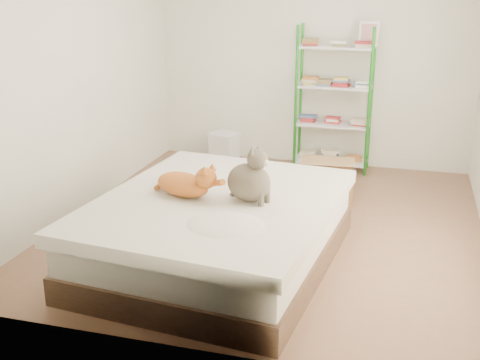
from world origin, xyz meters
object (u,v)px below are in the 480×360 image
(shelf_unit, at_px, (334,100))
(white_bin, at_px, (224,147))
(grey_cat, at_px, (249,174))
(orange_cat, at_px, (183,182))
(cardboard_box, at_px, (327,179))
(bed, at_px, (218,231))

(shelf_unit, bearing_deg, white_bin, -176.01)
(grey_cat, bearing_deg, white_bin, 38.13)
(orange_cat, distance_m, cardboard_box, 2.07)
(cardboard_box, distance_m, white_bin, 1.68)
(orange_cat, relative_size, white_bin, 1.48)
(orange_cat, relative_size, cardboard_box, 0.98)
(orange_cat, distance_m, white_bin, 2.80)
(bed, relative_size, shelf_unit, 1.36)
(grey_cat, bearing_deg, cardboard_box, 5.22)
(grey_cat, distance_m, white_bin, 2.94)
(bed, height_order, grey_cat, grey_cat)
(bed, bearing_deg, shelf_unit, 84.56)
(cardboard_box, bearing_deg, white_bin, 141.97)
(cardboard_box, bearing_deg, grey_cat, -106.83)
(orange_cat, bearing_deg, bed, 25.77)
(orange_cat, bearing_deg, grey_cat, 24.30)
(orange_cat, bearing_deg, cardboard_box, 84.98)
(grey_cat, relative_size, shelf_unit, 0.25)
(grey_cat, distance_m, cardboard_box, 1.90)
(bed, distance_m, shelf_unit, 2.89)
(white_bin, bearing_deg, bed, -73.89)
(white_bin, bearing_deg, orange_cat, -79.59)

